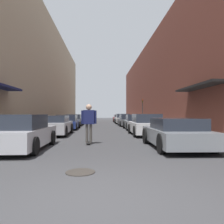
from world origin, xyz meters
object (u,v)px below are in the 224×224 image
object	(u,v)px
parked_car_right_2	(136,122)
parked_car_right_3	(127,120)
skateboarder	(89,119)
parked_car_right_5	(119,118)
parked_car_right_4	(122,119)
parked_car_left_0	(21,133)
parked_car_left_3	(74,120)
parked_car_left_4	(80,119)
parked_car_right_0	(175,133)
traffic_light	(142,108)
parked_car_left_2	(67,122)
parked_car_left_1	(55,125)
manhole_cover	(80,172)
parked_car_right_1	(146,125)

from	to	relation	value
parked_car_right_2	parked_car_right_3	bearing A→B (deg)	91.15
parked_car_right_3	skateboarder	bearing A→B (deg)	-103.59
parked_car_right_3	parked_car_right_5	bearing A→B (deg)	89.73
parked_car_right_4	parked_car_right_5	distance (m)	5.66
parked_car_left_0	parked_car_left_3	world-z (taller)	parked_car_left_0
parked_car_left_4	parked_car_right_5	xyz separation A→B (m)	(6.06, 4.07, -0.01)
parked_car_left_4	parked_car_right_0	world-z (taller)	parked_car_left_4
traffic_light	parked_car_right_3	bearing A→B (deg)	-121.26
parked_car_left_2	parked_car_right_5	xyz separation A→B (m)	(6.03, 16.08, -0.00)
parked_car_left_2	traffic_light	size ratio (longest dim) A/B	1.44
skateboarder	traffic_light	world-z (taller)	traffic_light
parked_car_left_2	parked_car_left_4	distance (m)	12.02
parked_car_left_1	parked_car_right_2	world-z (taller)	parked_car_right_2
parked_car_left_1	parked_car_left_3	world-z (taller)	parked_car_left_3
parked_car_left_4	manhole_cover	bearing A→B (deg)	-84.46
parked_car_right_0	parked_car_right_1	bearing A→B (deg)	91.51
parked_car_right_5	parked_car_right_1	bearing A→B (deg)	-90.26
parked_car_left_1	parked_car_left_4	size ratio (longest dim) A/B	0.91
parked_car_left_3	traffic_light	distance (m)	9.25
parked_car_left_0	parked_car_right_2	xyz separation A→B (m)	(6.15, 10.52, -0.02)
parked_car_left_0	manhole_cover	distance (m)	4.35
skateboarder	parked_car_right_4	bearing A→B (deg)	80.12
parked_car_left_1	traffic_light	world-z (taller)	traffic_light
parked_car_right_3	manhole_cover	distance (m)	19.62
parked_car_right_5	traffic_light	world-z (taller)	traffic_light
parked_car_right_1	parked_car_right_5	xyz separation A→B (m)	(0.10, 21.95, -0.05)
parked_car_left_3	parked_car_right_1	xyz separation A→B (m)	(6.06, -11.85, 0.03)
parked_car_left_0	parked_car_left_2	xyz separation A→B (m)	(0.07, 11.24, -0.04)
manhole_cover	parked_car_left_2	bearing A→B (deg)	99.87
parked_car_right_2	skateboarder	bearing A→B (deg)	-111.66
parked_car_right_4	parked_car_right_2	bearing A→B (deg)	-89.58
parked_car_left_0	parked_car_right_3	bearing A→B (deg)	69.18
parked_car_left_0	parked_car_right_2	distance (m)	12.18
parked_car_right_5	manhole_cover	world-z (taller)	parked_car_right_5
parked_car_left_3	manhole_cover	bearing A→B (deg)	-82.59
parked_car_left_1	parked_car_right_5	distance (m)	22.34
parked_car_left_1	parked_car_right_2	bearing A→B (deg)	37.86
parked_car_left_2	parked_car_right_4	distance (m)	12.03
parked_car_right_2	manhole_cover	world-z (taller)	parked_car_right_2
parked_car_left_4	skateboarder	distance (m)	21.97
parked_car_right_0	skateboarder	size ratio (longest dim) A/B	2.38
parked_car_left_1	parked_car_left_3	distance (m)	11.42
parked_car_left_4	traffic_light	size ratio (longest dim) A/B	1.49
parked_car_right_1	parked_car_right_4	size ratio (longest dim) A/B	0.95
parked_car_left_2	skateboarder	size ratio (longest dim) A/B	2.52
parked_car_left_4	manhole_cover	xyz separation A→B (m)	(2.58, -26.66, -0.62)
parked_car_left_1	parked_car_right_5	world-z (taller)	parked_car_left_1
parked_car_left_0	parked_car_right_3	distance (m)	17.01
parked_car_left_2	manhole_cover	world-z (taller)	parked_car_left_2
parked_car_right_0	traffic_light	bearing A→B (deg)	82.98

